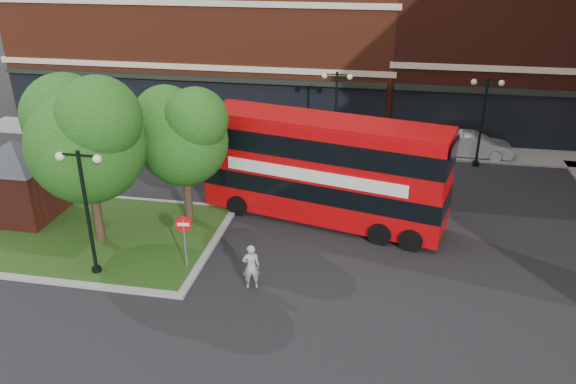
% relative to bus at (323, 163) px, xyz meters
% --- Properties ---
extents(ground, '(120.00, 120.00, 0.00)m').
position_rel_bus_xyz_m(ground, '(-2.31, -6.46, -2.72)').
color(ground, black).
rests_on(ground, ground).
extents(pavement_far, '(44.00, 3.00, 0.12)m').
position_rel_bus_xyz_m(pavement_far, '(-2.31, 10.04, -2.66)').
color(pavement_far, slate).
rests_on(pavement_far, ground).
extents(terrace_far_left, '(26.00, 12.00, 14.00)m').
position_rel_bus_xyz_m(terrace_far_left, '(-10.31, 17.54, 4.28)').
color(terrace_far_left, maroon).
rests_on(terrace_far_left, ground).
extents(terrace_far_right, '(18.00, 12.00, 16.00)m').
position_rel_bus_xyz_m(terrace_far_right, '(11.69, 17.54, 5.28)').
color(terrace_far_right, '#471911').
rests_on(terrace_far_right, ground).
extents(traffic_island, '(12.60, 7.60, 0.15)m').
position_rel_bus_xyz_m(traffic_island, '(-10.31, -3.46, -2.65)').
color(traffic_island, gray).
rests_on(traffic_island, ground).
extents(kiosk, '(6.51, 6.51, 3.60)m').
position_rel_bus_xyz_m(kiosk, '(-13.31, -2.46, -0.40)').
color(kiosk, '#471911').
rests_on(kiosk, traffic_island).
extents(tree_island_west, '(5.40, 4.71, 7.21)m').
position_rel_bus_xyz_m(tree_island_west, '(-8.91, -3.88, 2.08)').
color(tree_island_west, '#2D2116').
rests_on(tree_island_west, ground).
extents(tree_island_east, '(4.46, 3.90, 6.29)m').
position_rel_bus_xyz_m(tree_island_east, '(-5.89, -1.39, 1.53)').
color(tree_island_east, '#2D2116').
rests_on(tree_island_east, ground).
extents(lamp_island, '(1.72, 0.36, 5.00)m').
position_rel_bus_xyz_m(lamp_island, '(-7.81, -6.26, 0.11)').
color(lamp_island, black).
rests_on(lamp_island, ground).
extents(lamp_far_left, '(1.72, 0.36, 5.00)m').
position_rel_bus_xyz_m(lamp_far_left, '(-0.31, 8.04, 0.11)').
color(lamp_far_left, black).
rests_on(lamp_far_left, ground).
extents(lamp_far_right, '(1.72, 0.36, 5.00)m').
position_rel_bus_xyz_m(lamp_far_right, '(7.69, 8.04, 0.11)').
color(lamp_far_right, black).
rests_on(lamp_far_right, ground).
extents(bus, '(11.12, 4.93, 4.14)m').
position_rel_bus_xyz_m(bus, '(0.00, 0.00, 0.00)').
color(bus, '#B2070A').
rests_on(bus, ground).
extents(woman, '(0.73, 0.59, 1.75)m').
position_rel_bus_xyz_m(woman, '(-1.81, -6.02, -1.84)').
color(woman, gray).
rests_on(woman, ground).
extents(car_silver, '(4.13, 1.91, 1.37)m').
position_rel_bus_xyz_m(car_silver, '(-7.63, 8.04, -2.03)').
color(car_silver, silver).
rests_on(car_silver, ground).
extents(car_white, '(4.40, 1.65, 1.44)m').
position_rel_bus_xyz_m(car_white, '(7.63, 9.54, -2.00)').
color(car_white, silver).
rests_on(car_white, ground).
extents(no_entry_sign, '(0.64, 0.11, 2.31)m').
position_rel_bus_xyz_m(no_entry_sign, '(-4.55, -5.32, -1.07)').
color(no_entry_sign, slate).
rests_on(no_entry_sign, ground).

